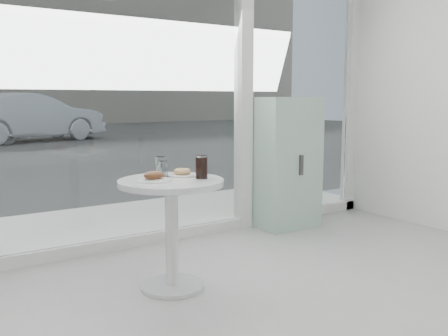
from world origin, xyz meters
TOP-DOWN VIEW (x-y plane):
  - storefront at (0.07, 3.00)m, footprint 5.00×0.14m
  - main_table at (-0.50, 1.90)m, footprint 0.72×0.72m
  - patio_deck at (0.00, 3.80)m, footprint 5.60×1.60m
  - mint_cabinet at (1.28, 2.76)m, footprint 0.63×0.44m
  - car_silver at (1.47, 14.91)m, footprint 4.71×2.63m
  - plate_fritter at (-0.62, 1.90)m, footprint 0.23×0.23m
  - plate_donut at (-0.36, 2.00)m, footprint 0.21×0.21m
  - water_tumbler_a at (-0.49, 2.05)m, footprint 0.07×0.07m
  - water_tumbler_b at (-0.45, 2.16)m, footprint 0.08×0.08m
  - cola_glass at (-0.30, 1.83)m, footprint 0.08×0.08m

SIDE VIEW (x-z plane):
  - patio_deck at x=0.00m, z-range 0.00..0.05m
  - main_table at x=-0.50m, z-range 0.17..0.94m
  - mint_cabinet at x=1.28m, z-range 0.00..1.33m
  - car_silver at x=1.47m, z-range 0.00..1.47m
  - plate_donut at x=-0.36m, z-range 0.76..0.82m
  - plate_fritter at x=-0.62m, z-range 0.76..0.83m
  - water_tumbler_a at x=-0.49m, z-range 0.76..0.87m
  - water_tumbler_b at x=-0.45m, z-range 0.76..0.89m
  - cola_glass at x=-0.30m, z-range 0.77..0.93m
  - storefront at x=0.07m, z-range 0.21..3.21m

